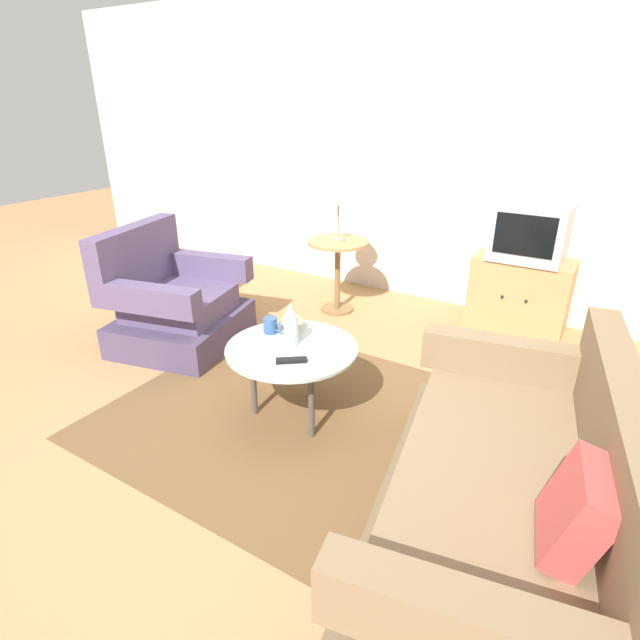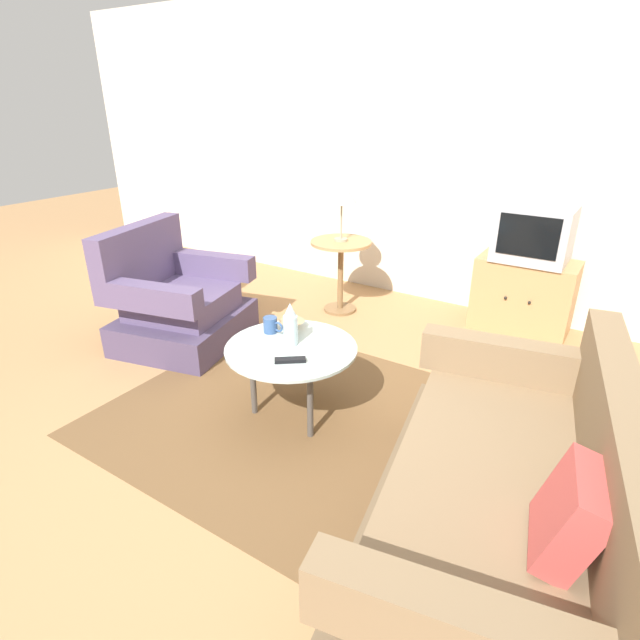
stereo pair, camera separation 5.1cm
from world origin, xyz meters
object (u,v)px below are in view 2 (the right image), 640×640
at_px(tv_stand, 523,295).
at_px(side_table, 341,261).
at_px(mug, 271,325).
at_px(vase, 290,325).
at_px(bowl, 292,325).
at_px(television, 534,233).
at_px(table_lamp, 342,194).
at_px(couch, 503,503).
at_px(armchair, 177,304).
at_px(tv_remote_dark, 290,360).
at_px(coffee_table, 291,353).

bearing_deg(tv_stand, side_table, -162.32).
bearing_deg(mug, side_table, 104.54).
relative_size(vase, bowl, 1.62).
distance_m(television, table_lamp, 1.55).
relative_size(couch, table_lamp, 3.76).
height_order(armchair, bowl, armchair).
bearing_deg(table_lamp, mug, -75.30).
bearing_deg(armchair, tv_stand, 113.74).
height_order(armchair, tv_stand, armchair).
height_order(armchair, tv_remote_dark, armchair).
bearing_deg(side_table, tv_remote_dark, -67.78).
xyz_separation_m(tv_stand, table_lamp, (-1.46, -0.45, 0.74)).
relative_size(armchair, mug, 8.02).
bearing_deg(table_lamp, bowl, -71.25).
bearing_deg(table_lamp, tv_remote_dark, -67.70).
bearing_deg(couch, tv_stand, 0.42).
distance_m(coffee_table, bowl, 0.26).
bearing_deg(bowl, vase, -56.10).
xyz_separation_m(table_lamp, tv_remote_dark, (0.71, -1.72, -0.57)).
height_order(coffee_table, table_lamp, table_lamp).
distance_m(coffee_table, tv_stand, 2.21).
bearing_deg(vase, television, 66.31).
xyz_separation_m(couch, table_lamp, (-1.93, 1.95, 0.76)).
distance_m(side_table, tv_stand, 1.54).
height_order(coffee_table, vase, vase).
distance_m(couch, television, 2.50).
xyz_separation_m(table_lamp, vase, (0.58, -1.55, -0.45)).
height_order(armchair, side_table, armchair).
height_order(television, mug, television).
bearing_deg(bowl, tv_stand, 61.36).
bearing_deg(armchair, coffee_table, 61.97).
height_order(television, table_lamp, table_lamp).
distance_m(coffee_table, vase, 0.17).
height_order(bowl, tv_remote_dark, bowl).
relative_size(coffee_table, side_table, 1.19).
height_order(coffee_table, mug, mug).
xyz_separation_m(armchair, vase, (1.34, -0.33, 0.28)).
relative_size(armchair, television, 2.02).
height_order(mug, bowl, mug).
xyz_separation_m(mug, bowl, (0.08, 0.11, -0.02)).
bearing_deg(television, mug, -118.94).
bearing_deg(couch, side_table, 34.22).
bearing_deg(armchair, television, 113.76).
height_order(coffee_table, bowl, bowl).
relative_size(coffee_table, vase, 2.99).
bearing_deg(bowl, armchair, 172.87).
xyz_separation_m(tv_stand, tv_remote_dark, (-0.76, -2.18, 0.18)).
bearing_deg(bowl, coffee_table, -55.88).
bearing_deg(tv_remote_dark, armchair, -56.98).
bearing_deg(table_lamp, television, 17.31).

